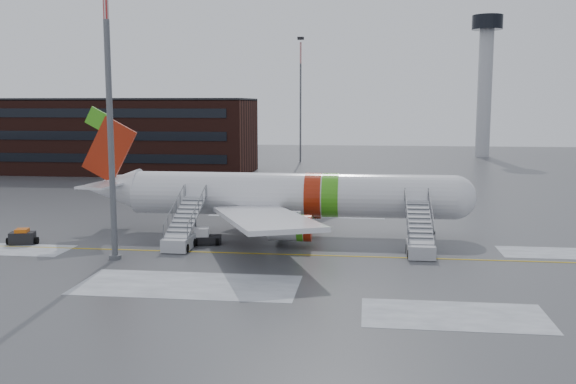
# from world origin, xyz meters

# --- Properties ---
(ground) EXTENTS (260.00, 260.00, 0.00)m
(ground) POSITION_xyz_m (0.00, 0.00, 0.00)
(ground) COLOR #494C4F
(ground) RESTS_ON ground
(airliner) EXTENTS (35.03, 32.97, 11.18)m
(airliner) POSITION_xyz_m (-2.40, 6.92, 3.42)
(airliner) COLOR white
(airliner) RESTS_ON ground
(airstair_fwd) EXTENTS (2.05, 7.70, 3.48)m
(airstair_fwd) POSITION_xyz_m (9.27, 0.39, 1.06)
(airstair_fwd) COLOR #ACAEB4
(airstair_fwd) RESTS_ON ground
(airstair_aft) EXTENTS (2.05, 7.70, 3.48)m
(airstair_aft) POSITION_xyz_m (-9.47, 0.39, 1.06)
(airstair_aft) COLOR #B9BBC1
(airstair_aft) RESTS_ON ground
(pushback_tug) EXTENTS (2.60, 2.16, 1.36)m
(pushback_tug) POSITION_xyz_m (-7.92, 1.82, 0.60)
(pushback_tug) COLOR black
(pushback_tug) RESTS_ON ground
(baggage_tractor) EXTENTS (2.60, 1.58, 1.30)m
(baggage_tractor) POSITION_xyz_m (-22.73, -0.07, 0.55)
(baggage_tractor) COLOR black
(baggage_tractor) RESTS_ON ground
(light_mast_near) EXTENTS (1.20, 1.20, 21.88)m
(light_mast_near) POSITION_xyz_m (-13.26, -3.96, 11.44)
(light_mast_near) COLOR #595B60
(light_mast_near) RESTS_ON ground
(terminal_building) EXTENTS (62.00, 16.11, 12.30)m
(terminal_building) POSITION_xyz_m (-45.00, 54.98, 6.20)
(terminal_building) COLOR #3F1E16
(terminal_building) RESTS_ON ground
(control_tower) EXTENTS (6.40, 6.40, 30.00)m
(control_tower) POSITION_xyz_m (30.00, 95.00, 18.75)
(control_tower) COLOR #B2B5BA
(control_tower) RESTS_ON ground
(light_mast_far_n) EXTENTS (1.20, 1.20, 24.25)m
(light_mast_far_n) POSITION_xyz_m (-8.00, 78.00, 13.84)
(light_mast_far_n) COLOR #595B60
(light_mast_far_n) RESTS_ON ground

